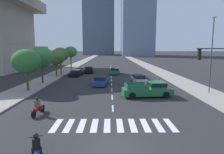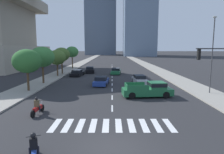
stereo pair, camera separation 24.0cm
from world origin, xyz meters
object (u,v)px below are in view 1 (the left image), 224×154
(sedan_blue_2, at_px, (101,81))
(street_tree_nearest, at_px, (26,61))
(street_lamp_east, at_px, (212,50))
(street_tree_fifth, at_px, (71,52))
(sedan_silver_1, at_px, (139,80))
(street_tree_second, at_px, (41,57))
(motorcycle_trailing, at_px, (37,150))
(street_tree_third, at_px, (56,57))
(sedan_black_0, at_px, (76,73))
(traffic_signal_near, at_px, (224,66))
(sedan_black_4, at_px, (89,70))
(motorcycle_lead, at_px, (38,108))
(sedan_green_3, at_px, (115,71))
(pickup_truck, at_px, (149,90))
(street_tree_fourth, at_px, (60,55))

(sedan_blue_2, distance_m, street_tree_nearest, 10.51)
(street_lamp_east, xyz_separation_m, street_tree_fifth, (-22.15, 29.19, -0.71))
(sedan_silver_1, xyz_separation_m, sedan_blue_2, (-5.86, -0.96, -0.02))
(street_tree_nearest, relative_size, street_tree_fifth, 0.89)
(street_tree_second, bearing_deg, motorcycle_trailing, -72.06)
(sedan_blue_2, relative_size, street_tree_third, 0.95)
(sedan_black_0, bearing_deg, traffic_signal_near, -139.57)
(sedan_black_4, relative_size, street_lamp_east, 0.55)
(sedan_silver_1, bearing_deg, sedan_blue_2, -85.23)
(motorcycle_lead, xyz_separation_m, sedan_black_0, (-0.76, 23.09, -0.01))
(street_tree_fifth, bearing_deg, street_tree_nearest, -90.00)
(motorcycle_trailing, bearing_deg, sedan_blue_2, -27.60)
(street_tree_fifth, bearing_deg, motorcycle_lead, -83.14)
(sedan_green_3, bearing_deg, sedan_black_4, -106.48)
(pickup_truck, distance_m, sedan_black_0, 20.33)
(sedan_green_3, distance_m, street_tree_third, 12.37)
(sedan_black_0, distance_m, traffic_signal_near, 28.00)
(sedan_black_0, distance_m, sedan_green_3, 8.22)
(sedan_silver_1, distance_m, street_lamp_east, 11.05)
(sedan_green_3, xyz_separation_m, street_lamp_east, (10.80, -18.56, 4.61))
(sedan_black_4, bearing_deg, street_tree_fourth, 111.83)
(motorcycle_lead, xyz_separation_m, pickup_truck, (10.32, 6.05, 0.23))
(sedan_blue_2, bearing_deg, sedan_silver_1, -75.24)
(street_tree_fourth, bearing_deg, sedan_silver_1, -37.81)
(pickup_truck, bearing_deg, sedan_black_4, 107.25)
(sedan_black_0, height_order, sedan_black_4, sedan_black_4)
(sedan_green_3, bearing_deg, street_tree_second, -37.92)
(street_tree_nearest, bearing_deg, street_tree_second, 90.00)
(motorcycle_trailing, bearing_deg, sedan_green_3, -29.46)
(pickup_truck, xyz_separation_m, sedan_black_4, (-9.15, 22.28, -0.19))
(motorcycle_trailing, bearing_deg, sedan_black_0, -15.52)
(motorcycle_trailing, bearing_deg, street_tree_second, -3.59)
(sedan_black_4, relative_size, traffic_signal_near, 0.86)
(pickup_truck, height_order, street_tree_second, street_tree_second)
(sedan_blue_2, xyz_separation_m, sedan_green_3, (2.43, 12.69, -0.01))
(street_tree_second, xyz_separation_m, street_tree_fourth, (0.00, 11.53, 0.01))
(motorcycle_trailing, relative_size, sedan_silver_1, 0.41)
(sedan_black_0, distance_m, sedan_silver_1, 14.25)
(motorcycle_lead, height_order, street_tree_third, street_tree_third)
(street_tree_nearest, height_order, street_tree_fifth, street_tree_fifth)
(sedan_blue_2, xyz_separation_m, street_tree_fifth, (-8.92, 23.32, 3.89))
(motorcycle_trailing, relative_size, traffic_signal_near, 0.36)
(motorcycle_trailing, xyz_separation_m, sedan_black_0, (-3.15, 29.89, -0.01))
(motorcycle_lead, relative_size, motorcycle_trailing, 1.09)
(motorcycle_lead, distance_m, sedan_black_4, 28.35)
(street_tree_fourth, bearing_deg, sedan_black_0, -35.38)
(motorcycle_lead, height_order, street_tree_nearest, street_tree_nearest)
(motorcycle_trailing, height_order, street_lamp_east, street_lamp_east)
(street_tree_third, bearing_deg, pickup_truck, -47.48)
(sedan_blue_2, height_order, street_tree_fifth, street_tree_fifth)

